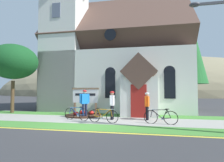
# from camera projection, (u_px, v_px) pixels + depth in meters

# --- Properties ---
(ground) EXTENTS (140.00, 140.00, 0.00)m
(ground) POSITION_uv_depth(u_px,v_px,m) (106.00, 115.00, 12.99)
(ground) COLOR #333335
(sidewalk_slab) EXTENTS (32.00, 2.62, 0.01)m
(sidewalk_slab) POSITION_uv_depth(u_px,v_px,m) (100.00, 120.00, 10.78)
(sidewalk_slab) COLOR #99968E
(sidewalk_slab) RESTS_ON ground
(grass_verge) EXTENTS (32.00, 1.54, 0.01)m
(grass_verge) POSITION_uv_depth(u_px,v_px,m) (88.00, 127.00, 8.75)
(grass_verge) COLOR #427F33
(grass_verge) RESTS_ON ground
(church_lawn) EXTENTS (24.00, 1.64, 0.01)m
(church_lawn) POSITION_uv_depth(u_px,v_px,m) (108.00, 115.00, 12.87)
(church_lawn) COLOR #427F33
(church_lawn) RESTS_ON ground
(curb_paint_stripe) EXTENTS (28.00, 0.16, 0.01)m
(curb_paint_stripe) POSITION_uv_depth(u_px,v_px,m) (81.00, 131.00, 7.85)
(curb_paint_stripe) COLOR yellow
(curb_paint_stripe) RESTS_ON ground
(church_building) EXTENTS (12.62, 10.34, 12.53)m
(church_building) POSITION_uv_depth(u_px,v_px,m) (114.00, 61.00, 17.79)
(church_building) COLOR silver
(church_building) RESTS_ON ground
(church_sign) EXTENTS (1.93, 0.12, 1.90)m
(church_sign) POSITION_uv_depth(u_px,v_px,m) (85.00, 97.00, 12.78)
(church_sign) COLOR #7F6047
(church_sign) RESTS_ON ground
(flower_bed) EXTENTS (2.45, 2.45, 0.34)m
(flower_bed) POSITION_uv_depth(u_px,v_px,m) (84.00, 115.00, 12.43)
(flower_bed) COLOR #382319
(flower_bed) RESTS_ON ground
(bicycle_silver) EXTENTS (1.73, 0.34, 0.78)m
(bicycle_silver) POSITION_uv_depth(u_px,v_px,m) (103.00, 116.00, 10.00)
(bicycle_silver) COLOR black
(bicycle_silver) RESTS_ON ground
(bicycle_white) EXTENTS (1.70, 0.24, 0.82)m
(bicycle_white) POSITION_uv_depth(u_px,v_px,m) (161.00, 117.00, 9.50)
(bicycle_white) COLOR black
(bicycle_white) RESTS_ON ground
(bicycle_red) EXTENTS (1.69, 0.49, 0.81)m
(bicycle_red) POSITION_uv_depth(u_px,v_px,m) (77.00, 114.00, 10.81)
(bicycle_red) COLOR black
(bicycle_red) RESTS_ON ground
(cyclist_in_orange_jersey) EXTENTS (0.27, 0.68, 1.68)m
(cyclist_in_orange_jersey) POSITION_uv_depth(u_px,v_px,m) (112.00, 103.00, 10.98)
(cyclist_in_orange_jersey) COLOR black
(cyclist_in_orange_jersey) RESTS_ON ground
(cyclist_in_blue_jersey) EXTENTS (0.29, 0.69, 1.61)m
(cyclist_in_blue_jersey) POSITION_uv_depth(u_px,v_px,m) (147.00, 104.00, 10.78)
(cyclist_in_blue_jersey) COLOR black
(cyclist_in_blue_jersey) RESTS_ON ground
(cyclist_in_green_jersey) EXTENTS (0.52, 0.54, 1.76)m
(cyclist_in_green_jersey) POSITION_uv_depth(u_px,v_px,m) (85.00, 101.00, 11.74)
(cyclist_in_green_jersey) COLOR #191E38
(cyclist_in_green_jersey) RESTS_ON ground
(roadside_conifer) EXTENTS (2.94, 2.94, 8.75)m
(roadside_conifer) POSITION_uv_depth(u_px,v_px,m) (190.00, 48.00, 16.55)
(roadside_conifer) COLOR #4C3823
(roadside_conifer) RESTS_ON ground
(yard_deciduous_tree) EXTENTS (3.65, 3.65, 5.30)m
(yard_deciduous_tree) POSITION_uv_depth(u_px,v_px,m) (13.00, 62.00, 14.42)
(yard_deciduous_tree) COLOR #4C3823
(yard_deciduous_tree) RESTS_ON ground
(distant_hill) EXTENTS (107.04, 52.46, 25.70)m
(distant_hill) POSITION_uv_depth(u_px,v_px,m) (143.00, 95.00, 64.72)
(distant_hill) COLOR #847A5B
(distant_hill) RESTS_ON ground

